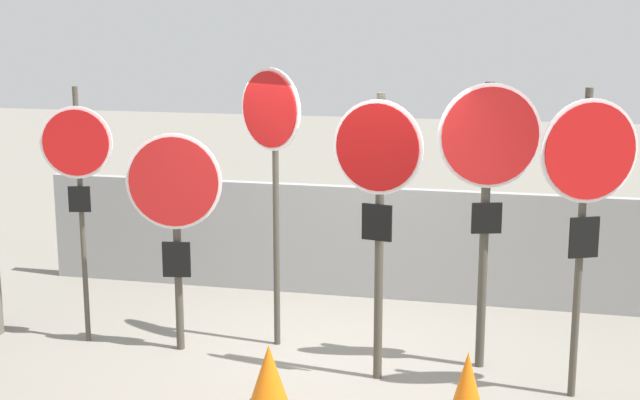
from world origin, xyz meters
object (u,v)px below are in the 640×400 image
object	(u,v)px
stop_sign_2	(272,138)
traffic_cone_1	(467,394)
stop_sign_3	(378,181)
stop_sign_4	(488,167)
stop_sign_1	(175,201)
traffic_cone_0	(269,380)
stop_sign_0	(78,162)
stop_sign_5	(587,178)

from	to	relation	value
stop_sign_2	traffic_cone_1	size ratio (longest dim) A/B	4.03
stop_sign_3	stop_sign_4	world-z (taller)	stop_sign_4
stop_sign_2	traffic_cone_1	bearing A→B (deg)	-6.48
stop_sign_2	stop_sign_4	size ratio (longest dim) A/B	1.04
stop_sign_4	traffic_cone_1	xyz separation A→B (m)	(-0.04, -1.33, -1.51)
stop_sign_1	stop_sign_4	xyz separation A→B (m)	(2.79, 0.21, 0.38)
traffic_cone_0	traffic_cone_1	world-z (taller)	traffic_cone_1
stop_sign_0	stop_sign_5	xyz separation A→B (m)	(4.54, -0.27, 0.08)
traffic_cone_0	stop_sign_1	bearing A→B (deg)	137.36
stop_sign_5	traffic_cone_0	bearing A→B (deg)	174.72
stop_sign_2	stop_sign_3	world-z (taller)	stop_sign_2
traffic_cone_0	stop_sign_0	bearing A→B (deg)	152.63
stop_sign_1	traffic_cone_0	bearing A→B (deg)	-52.48
stop_sign_1	stop_sign_3	xyz separation A→B (m)	(1.92, -0.26, 0.31)
stop_sign_0	stop_sign_2	distance (m)	1.83
stop_sign_3	stop_sign_4	bearing A→B (deg)	39.94
stop_sign_0	stop_sign_3	world-z (taller)	stop_sign_3
stop_sign_4	stop_sign_1	bearing A→B (deg)	167.78
stop_sign_0	stop_sign_4	size ratio (longest dim) A/B	0.97
stop_sign_0	stop_sign_5	bearing A→B (deg)	-16.05
stop_sign_3	stop_sign_4	xyz separation A→B (m)	(0.88, 0.47, 0.07)
stop_sign_0	stop_sign_3	size ratio (longest dim) A/B	0.99
traffic_cone_0	stop_sign_5	bearing A→B (deg)	19.64
stop_sign_1	stop_sign_5	xyz separation A→B (m)	(3.58, -0.26, 0.40)
stop_sign_1	traffic_cone_1	bearing A→B (deg)	-31.94
stop_sign_3	stop_sign_4	size ratio (longest dim) A/B	0.97
stop_sign_4	stop_sign_5	bearing A→B (deg)	-47.40
stop_sign_1	traffic_cone_1	world-z (taller)	stop_sign_1
stop_sign_4	stop_sign_0	bearing A→B (deg)	166.55
stop_sign_4	traffic_cone_0	size ratio (longest dim) A/B	4.46
stop_sign_0	stop_sign_2	bearing A→B (deg)	-2.11
stop_sign_0	stop_sign_3	distance (m)	2.89
stop_sign_3	stop_sign_5	bearing A→B (deg)	11.80
stop_sign_5	traffic_cone_1	bearing A→B (deg)	-158.96
stop_sign_4	stop_sign_3	bearing A→B (deg)	-168.55
stop_sign_1	stop_sign_2	world-z (taller)	stop_sign_2
stop_sign_5	stop_sign_3	bearing A→B (deg)	154.89
stop_sign_5	traffic_cone_1	size ratio (longest dim) A/B	3.89
stop_sign_1	stop_sign_5	bearing A→B (deg)	-14.02
stop_sign_3	traffic_cone_0	bearing A→B (deg)	-117.82
stop_sign_0	traffic_cone_0	bearing A→B (deg)	-40.00
stop_sign_5	traffic_cone_0	size ratio (longest dim) A/B	4.46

